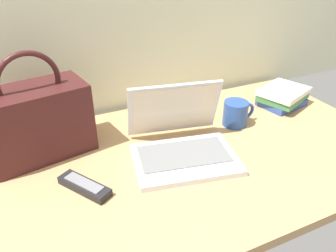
% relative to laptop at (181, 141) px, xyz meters
% --- Properties ---
extents(desk, '(1.60, 0.76, 0.03)m').
position_rel_laptop_xyz_m(desk, '(-0.09, -0.02, -0.06)').
color(desk, tan).
rests_on(desk, ground).
extents(laptop, '(0.36, 0.34, 0.21)m').
position_rel_laptop_xyz_m(laptop, '(0.00, 0.00, 0.00)').
color(laptop, silver).
rests_on(laptop, desk).
extents(coffee_mug, '(0.13, 0.09, 0.09)m').
position_rel_laptop_xyz_m(coffee_mug, '(0.26, 0.08, 0.00)').
color(coffee_mug, '#26478C').
rests_on(coffee_mug, desk).
extents(remote_control_far, '(0.12, 0.16, 0.02)m').
position_rel_laptop_xyz_m(remote_control_far, '(-0.31, -0.05, -0.03)').
color(remote_control_far, black).
rests_on(remote_control_far, desk).
extents(handbag, '(0.32, 0.21, 0.33)m').
position_rel_laptop_xyz_m(handbag, '(-0.39, 0.19, 0.07)').
color(handbag, '#3F1919').
rests_on(handbag, desk).
extents(book_stack, '(0.23, 0.21, 0.07)m').
position_rel_laptop_xyz_m(book_stack, '(0.53, 0.13, -0.01)').
color(book_stack, '#334C99').
rests_on(book_stack, desk).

